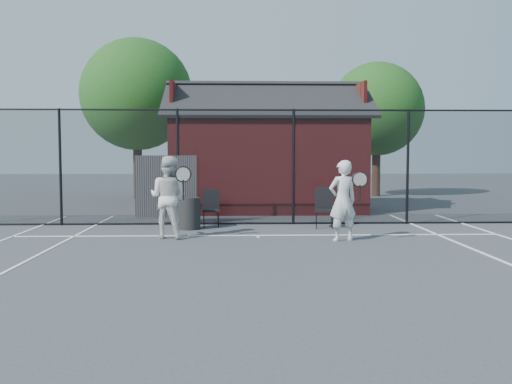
{
  "coord_description": "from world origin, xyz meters",
  "views": [
    {
      "loc": [
        -0.46,
        -9.77,
        1.88
      ],
      "look_at": [
        -0.09,
        1.41,
        1.1
      ],
      "focal_mm": 40.0,
      "sensor_mm": 36.0,
      "label": 1
    }
  ],
  "objects_px": {
    "chair_left": "(211,209)",
    "chair_right": "(324,208)",
    "clubhouse": "(266,161)",
    "player_front": "(343,200)",
    "player_back": "(168,197)",
    "waste_bin": "(189,213)"
  },
  "relations": [
    {
      "from": "clubhouse",
      "to": "chair_left",
      "type": "relative_size",
      "value": 7.16
    },
    {
      "from": "clubhouse",
      "to": "player_front",
      "type": "relative_size",
      "value": 3.79
    },
    {
      "from": "player_back",
      "to": "chair_left",
      "type": "distance_m",
      "value": 2.11
    },
    {
      "from": "chair_left",
      "to": "chair_right",
      "type": "distance_m",
      "value": 2.85
    },
    {
      "from": "player_front",
      "to": "waste_bin",
      "type": "xyz_separation_m",
      "value": [
        -3.41,
        1.94,
        -0.47
      ]
    },
    {
      "from": "clubhouse",
      "to": "player_back",
      "type": "bearing_deg",
      "value": -111.51
    },
    {
      "from": "waste_bin",
      "to": "chair_right",
      "type": "bearing_deg",
      "value": 2.1
    },
    {
      "from": "clubhouse",
      "to": "chair_right",
      "type": "distance_m",
      "value": 5.02
    },
    {
      "from": "chair_left",
      "to": "chair_right",
      "type": "relative_size",
      "value": 0.93
    },
    {
      "from": "player_back",
      "to": "chair_left",
      "type": "bearing_deg",
      "value": 65.74
    },
    {
      "from": "clubhouse",
      "to": "waste_bin",
      "type": "xyz_separation_m",
      "value": [
        -2.13,
        -4.87,
        -1.22
      ]
    },
    {
      "from": "clubhouse",
      "to": "player_back",
      "type": "relative_size",
      "value": 3.61
    },
    {
      "from": "player_front",
      "to": "chair_left",
      "type": "distance_m",
      "value": 3.8
    },
    {
      "from": "player_front",
      "to": "chair_left",
      "type": "height_order",
      "value": "player_front"
    },
    {
      "from": "chair_right",
      "to": "waste_bin",
      "type": "distance_m",
      "value": 3.34
    },
    {
      "from": "clubhouse",
      "to": "player_front",
      "type": "xyz_separation_m",
      "value": [
        1.28,
        -6.81,
        -0.75
      ]
    },
    {
      "from": "clubhouse",
      "to": "chair_right",
      "type": "height_order",
      "value": "clubhouse"
    },
    {
      "from": "player_front",
      "to": "waste_bin",
      "type": "distance_m",
      "value": 3.95
    },
    {
      "from": "player_front",
      "to": "player_back",
      "type": "bearing_deg",
      "value": 171.88
    },
    {
      "from": "player_front",
      "to": "chair_right",
      "type": "xyz_separation_m",
      "value": [
        -0.08,
        2.06,
        -0.37
      ]
    },
    {
      "from": "player_back",
      "to": "clubhouse",
      "type": "bearing_deg",
      "value": 68.49
    },
    {
      "from": "player_back",
      "to": "waste_bin",
      "type": "bearing_deg",
      "value": 76.41
    }
  ]
}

